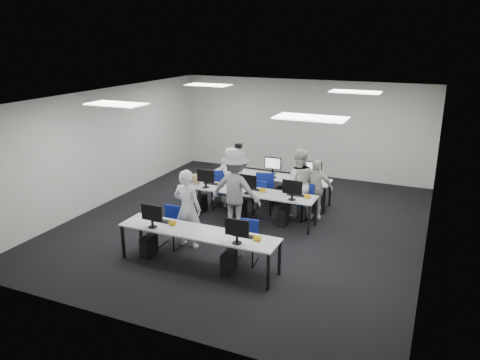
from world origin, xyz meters
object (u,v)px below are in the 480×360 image
at_px(chair_0, 170,234).
at_px(chair_6, 263,200).
at_px(desk_front, 198,234).
at_px(desk_mid, 250,193).
at_px(chair_2, 222,198).
at_px(student_1, 298,183).
at_px(chair_7, 308,205).
at_px(student_3, 315,189).
at_px(photographer, 236,190).
at_px(chair_1, 247,250).
at_px(chair_5, 218,192).
at_px(chair_3, 263,201).
at_px(chair_4, 300,208).
at_px(student_2, 232,177).
at_px(student_0, 188,209).

relative_size(chair_0, chair_6, 1.05).
relative_size(desk_front, chair_0, 3.73).
height_order(desk_mid, chair_2, chair_2).
xyz_separation_m(desk_front, chair_2, (-0.99, 3.08, -0.41)).
relative_size(chair_2, student_1, 0.49).
distance_m(desk_mid, chair_7, 1.50).
xyz_separation_m(student_3, photographer, (-1.49, -1.36, 0.19)).
height_order(chair_1, photographer, photographer).
xyz_separation_m(chair_1, student_1, (0.21, 2.70, 0.60)).
xyz_separation_m(chair_2, student_1, (1.99, 0.15, 0.60)).
relative_size(chair_1, chair_5, 0.88).
relative_size(chair_3, chair_6, 1.21).
xyz_separation_m(desk_mid, chair_3, (0.12, 0.57, -0.37)).
bearing_deg(chair_0, chair_4, 48.68).
bearing_deg(student_2, photographer, -78.74).
distance_m(chair_7, student_2, 2.11).
relative_size(chair_1, student_3, 0.57).
xyz_separation_m(desk_mid, photographer, (-0.11, -0.60, 0.25)).
relative_size(desk_front, chair_4, 3.89).
distance_m(desk_front, student_1, 3.39).
xyz_separation_m(chair_2, photographer, (0.88, -1.08, 0.66)).
bearing_deg(chair_5, desk_front, -90.42).
xyz_separation_m(chair_7, student_0, (-1.85, -2.67, 0.56)).
xyz_separation_m(chair_3, chair_6, (-0.08, 0.21, -0.05)).
bearing_deg(chair_0, chair_5, 91.91).
relative_size(desk_mid, student_3, 2.16).
distance_m(chair_3, chair_7, 1.11).
distance_m(chair_3, photographer, 1.34).
bearing_deg(chair_3, desk_front, -104.23).
bearing_deg(chair_3, chair_0, -124.68).
xyz_separation_m(chair_7, photographer, (-1.33, -1.38, 0.64)).
distance_m(student_0, student_1, 3.00).
relative_size(chair_5, student_1, 0.55).
height_order(student_3, photographer, photographer).
distance_m(chair_7, student_3, 0.48).
bearing_deg(student_1, student_3, -178.90).
bearing_deg(chair_6, chair_7, 0.81).
bearing_deg(chair_6, chair_3, -68.08).
distance_m(chair_1, photographer, 1.85).
bearing_deg(student_1, chair_2, -13.00).
bearing_deg(chair_2, chair_3, -4.34).
bearing_deg(student_2, desk_front, -93.01).
bearing_deg(chair_1, chair_6, 98.90).
distance_m(desk_mid, chair_6, 0.89).
bearing_deg(desk_front, student_2, 103.99).
bearing_deg(photographer, chair_4, -137.14).
xyz_separation_m(chair_3, student_1, (0.87, 0.06, 0.56)).
xyz_separation_m(desk_front, student_2, (-0.83, 3.34, 0.10)).
height_order(student_2, photographer, photographer).
relative_size(chair_4, photographer, 0.44).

